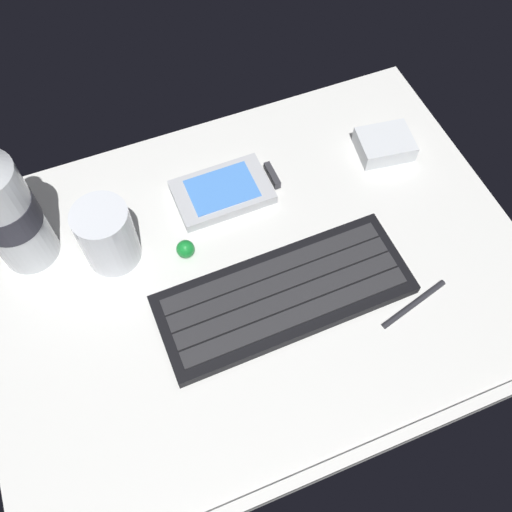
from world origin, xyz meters
TOP-DOWN VIEW (x-y plane):
  - ground_plane at (0.00, -0.23)cm, footprint 64.00×48.00cm
  - keyboard at (1.58, -4.67)cm, footprint 29.18×11.49cm
  - handheld_device at (0.66, 11.50)cm, footprint 12.87×7.75cm
  - juice_cup at (-14.96, 8.12)cm, footprint 6.40×6.40cm
  - water_bottle at (-24.07, 12.31)cm, footprint 6.73×6.73cm
  - charger_block at (22.53, 10.42)cm, footprint 7.73×6.55cm
  - trackball_mouse at (-7.00, 5.00)cm, footprint 2.20×2.20cm
  - stylus_pen at (15.00, -11.00)cm, footprint 9.38×3.03cm

SIDE VIEW (x-z plane):
  - ground_plane at x=0.00cm, z-range -2.39..0.41cm
  - stylus_pen at x=15.00cm, z-range 0.00..0.70cm
  - handheld_device at x=0.66cm, z-range -0.02..1.48cm
  - keyboard at x=1.58cm, z-range -0.04..1.66cm
  - trackball_mouse at x=-7.00cm, z-range 0.00..2.20cm
  - charger_block at x=22.53cm, z-range 0.00..2.40cm
  - juice_cup at x=-14.96cm, z-range -0.34..8.16cm
  - water_bottle at x=-24.07cm, z-range -1.39..19.41cm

